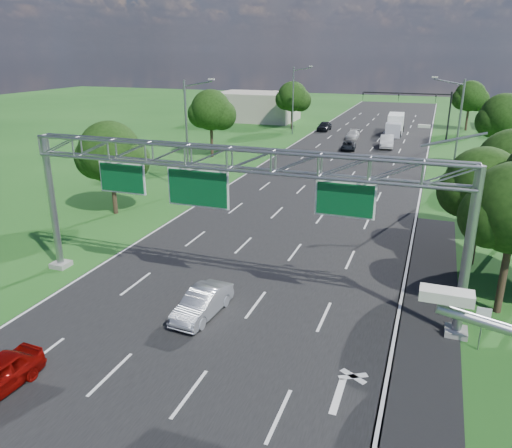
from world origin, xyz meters
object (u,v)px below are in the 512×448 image
at_px(traffic_signal, 424,104).
at_px(silver_sedan, 202,303).
at_px(box_truck, 395,125).
at_px(regulatory_sign, 483,320).
at_px(sign_gantry, 231,171).

xyz_separation_m(traffic_signal, silver_sedan, (-7.82, -55.38, -4.48)).
relative_size(traffic_signal, box_truck, 1.53).
bearing_deg(regulatory_sign, sign_gantry, 175.17).
height_order(sign_gantry, regulatory_sign, sign_gantry).
relative_size(sign_gantry, silver_sedan, 5.64).
distance_m(sign_gantry, silver_sedan, 6.68).
height_order(sign_gantry, silver_sedan, sign_gantry).
bearing_deg(box_truck, sign_gantry, -95.60).
height_order(traffic_signal, silver_sedan, traffic_signal).
distance_m(sign_gantry, box_truck, 58.66).
bearing_deg(silver_sedan, traffic_signal, 86.16).
bearing_deg(sign_gantry, regulatory_sign, -4.83).
xyz_separation_m(regulatory_sign, silver_sedan, (-12.74, -1.36, -0.82)).
bearing_deg(traffic_signal, box_truck, 127.08).
height_order(sign_gantry, box_truck, sign_gantry).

